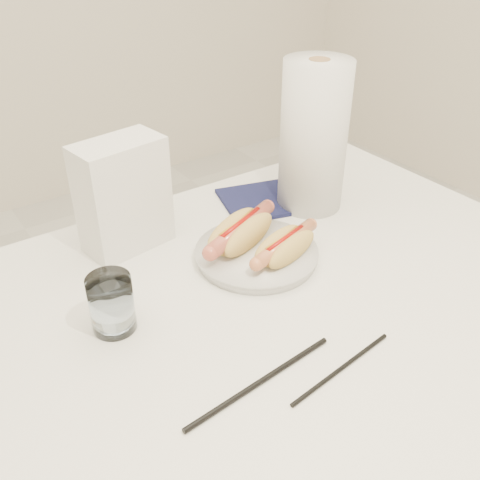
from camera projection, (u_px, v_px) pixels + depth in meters
table at (250, 331)px, 0.90m from camera, size 1.20×0.80×0.75m
plate at (257, 255)px, 0.97m from camera, size 0.24×0.24×0.02m
hotdog_left at (241, 232)px, 0.97m from camera, size 0.19×0.13×0.05m
hotdog_right at (285, 247)px, 0.94m from camera, size 0.16×0.10×0.04m
water_glass at (112, 304)px, 0.80m from camera, size 0.07×0.07×0.09m
chopstick_near at (261, 381)px, 0.72m from camera, size 0.25×0.03×0.01m
chopstick_far at (342, 368)px, 0.75m from camera, size 0.20×0.03×0.01m
napkin_box at (123, 196)px, 0.96m from camera, size 0.17×0.11×0.21m
navy_napkin at (260, 201)px, 1.15m from camera, size 0.19×0.19×0.01m
paper_towel_roll at (314, 137)px, 1.07m from camera, size 0.17×0.17×0.30m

